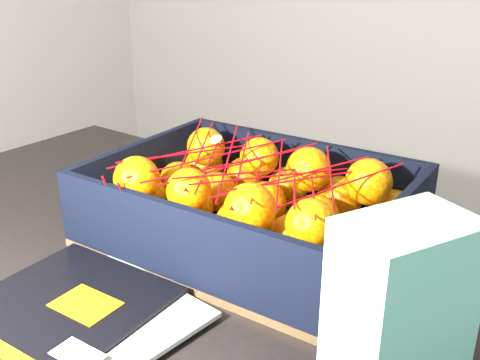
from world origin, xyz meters
The scene contains 6 objects.
table centered at (0.07, -0.09, 0.65)m, with size 1.24×0.86×0.75m.
magazine_stack centered at (0.08, -0.27, 0.76)m, with size 0.31×0.32×0.02m.
produce_crate centered at (0.15, 0.05, 0.79)m, with size 0.44×0.33×0.12m.
clementine_heap centered at (0.15, 0.04, 0.81)m, with size 0.43×0.32×0.12m.
mesh_net centered at (0.15, 0.04, 0.87)m, with size 0.37×0.30×0.09m.
retail_carton centered at (0.44, -0.14, 0.84)m, with size 0.08×0.12×0.19m, color white.
Camera 1 is at (0.55, -0.59, 1.16)m, focal length 41.60 mm.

